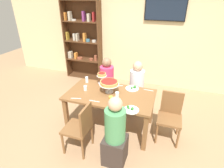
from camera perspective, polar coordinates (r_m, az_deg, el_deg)
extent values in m
plane|color=#9E7A56|center=(3.65, -0.52, -13.24)|extent=(12.00, 12.00, 0.00)
cube|color=beige|center=(5.01, 8.08, 15.66)|extent=(8.00, 0.12, 2.80)
cube|color=brown|center=(3.24, -0.57, -3.44)|extent=(1.57, 0.87, 0.04)
cube|color=brown|center=(3.44, -14.29, -9.69)|extent=(0.07, 0.07, 0.70)
cube|color=brown|center=(3.03, 10.47, -15.14)|extent=(0.07, 0.07, 0.70)
cube|color=brown|center=(3.98, -8.63, -3.73)|extent=(0.07, 0.07, 0.70)
cube|color=brown|center=(3.62, 12.44, -7.45)|extent=(0.07, 0.07, 0.70)
cube|color=#4C2D19|center=(5.65, -14.26, 13.25)|extent=(0.03, 0.30, 2.20)
cube|color=#4C2D19|center=(5.16, -3.88, 12.75)|extent=(0.03, 0.30, 2.20)
cube|color=#4C2D19|center=(5.50, -8.61, 13.42)|extent=(1.10, 0.02, 2.20)
cube|color=#4C2D19|center=(5.73, -8.50, 2.46)|extent=(1.04, 0.28, 0.02)
cube|color=#4C2D19|center=(5.53, -8.89, 7.65)|extent=(1.04, 0.28, 0.02)
cube|color=#4C2D19|center=(5.38, -9.31, 13.19)|extent=(1.04, 0.28, 0.02)
cube|color=#4C2D19|center=(5.28, -9.77, 18.99)|extent=(1.04, 0.28, 0.02)
cube|color=#4C2D19|center=(5.23, -10.27, 24.82)|extent=(1.04, 0.28, 0.02)
cube|color=#B2A88E|center=(5.72, -13.21, 9.07)|extent=(0.06, 0.13, 0.19)
cube|color=#B2A88E|center=(5.69, -12.74, 9.08)|extent=(0.04, 0.13, 0.20)
cube|color=orange|center=(5.62, -11.37, 8.86)|extent=(0.06, 0.13, 0.18)
cylinder|color=brown|center=(5.58, -10.22, 8.11)|extent=(0.17, 0.17, 0.04)
cylinder|color=brown|center=(5.42, -6.67, 7.80)|extent=(0.12, 0.12, 0.05)
cylinder|color=brown|center=(5.34, -5.24, 8.22)|extent=(0.09, 0.09, 0.16)
cube|color=#B7932D|center=(5.59, -13.93, 14.62)|extent=(0.04, 0.13, 0.23)
cylinder|color=beige|center=(5.48, -12.01, 14.39)|extent=(0.07, 0.07, 0.19)
cube|color=#B2A88E|center=(5.43, -10.94, 14.45)|extent=(0.05, 0.13, 0.21)
cube|color=orange|center=(5.31, -8.67, 14.49)|extent=(0.06, 0.13, 0.23)
cylinder|color=#3D7084|center=(5.29, -7.70, 13.60)|extent=(0.12, 0.12, 0.07)
cylinder|color=beige|center=(5.21, -5.74, 13.42)|extent=(0.12, 0.12, 0.06)
cube|color=orange|center=(5.50, -14.57, 20.12)|extent=(0.04, 0.11, 0.21)
cube|color=#B2A88E|center=(5.43, -13.22, 20.32)|extent=(0.06, 0.13, 0.24)
cylinder|color=beige|center=(5.38, -12.08, 19.30)|extent=(0.13, 0.13, 0.04)
cube|color=#7A3370|center=(5.22, -8.97, 20.52)|extent=(0.05, 0.13, 0.26)
cube|color=#B2A88E|center=(5.16, -7.41, 20.23)|extent=(0.06, 0.11, 0.20)
cube|color=maroon|center=(5.09, -5.79, 20.48)|extent=(0.04, 0.13, 0.25)
cube|color=black|center=(4.76, 16.62, 21.96)|extent=(0.96, 0.05, 0.55)
cube|color=#192333|center=(4.74, 16.60, 21.94)|extent=(0.92, 0.01, 0.51)
cube|color=#382D28|center=(4.18, -1.54, -3.78)|extent=(0.34, 0.34, 0.45)
cylinder|color=#D63866|center=(3.95, -1.63, 2.15)|extent=(0.30, 0.30, 0.50)
sphere|color=#846047|center=(3.82, -1.70, 6.92)|extent=(0.20, 0.20, 0.20)
cube|color=#382D28|center=(4.02, 7.48, -5.38)|extent=(0.34, 0.34, 0.45)
cylinder|color=silver|center=(3.79, 7.91, 0.71)|extent=(0.30, 0.30, 0.50)
sphere|color=tan|center=(3.65, 8.25, 5.65)|extent=(0.20, 0.20, 0.20)
cube|color=#382D28|center=(2.91, 0.92, -20.11)|extent=(0.34, 0.34, 0.45)
cylinder|color=#4C935B|center=(2.58, 1.00, -12.91)|extent=(0.30, 0.30, 0.50)
sphere|color=tan|center=(2.38, 1.07, -6.41)|extent=(0.20, 0.20, 0.20)
cube|color=brown|center=(3.27, 17.80, -10.63)|extent=(0.40, 0.40, 0.04)
cube|color=brown|center=(3.30, 18.51, -5.60)|extent=(0.36, 0.04, 0.42)
cylinder|color=brown|center=(3.29, 20.21, -15.97)|extent=(0.04, 0.04, 0.41)
cylinder|color=brown|center=(3.27, 13.93, -15.11)|extent=(0.04, 0.04, 0.41)
cylinder|color=brown|center=(3.56, 20.28, -12.25)|extent=(0.04, 0.04, 0.41)
cylinder|color=brown|center=(3.55, 14.57, -11.45)|extent=(0.04, 0.04, 0.41)
cube|color=brown|center=(3.00, -11.13, -13.66)|extent=(0.40, 0.40, 0.04)
cube|color=brown|center=(2.78, -8.26, -10.96)|extent=(0.04, 0.36, 0.42)
cylinder|color=brown|center=(3.12, -15.33, -17.88)|extent=(0.04, 0.04, 0.41)
cylinder|color=brown|center=(3.33, -12.00, -14.05)|extent=(0.04, 0.04, 0.41)
cylinder|color=brown|center=(2.98, -9.32, -19.82)|extent=(0.04, 0.04, 0.41)
cylinder|color=brown|center=(3.19, -6.35, -15.61)|extent=(0.04, 0.04, 0.41)
cylinder|color=silver|center=(3.28, -0.87, -2.47)|extent=(0.15, 0.15, 0.01)
cylinder|color=silver|center=(3.24, -0.88, -1.27)|extent=(0.03, 0.03, 0.14)
cylinder|color=silver|center=(3.21, -0.89, -0.09)|extent=(0.36, 0.36, 0.01)
cylinder|color=tan|center=(3.19, -0.89, 0.41)|extent=(0.33, 0.33, 0.05)
cylinder|color=maroon|center=(3.18, -0.89, 0.88)|extent=(0.29, 0.29, 0.00)
cylinder|color=silver|center=(3.60, -3.22, 0.33)|extent=(0.15, 0.15, 0.01)
cylinder|color=silver|center=(3.57, -3.26, 1.48)|extent=(0.03, 0.03, 0.15)
cylinder|color=silver|center=(3.53, -3.29, 2.62)|extent=(0.20, 0.20, 0.01)
cylinder|color=tan|center=(3.52, -3.30, 3.05)|extent=(0.17, 0.17, 0.05)
cylinder|color=maroon|center=(3.51, -3.31, 3.45)|extent=(0.13, 0.13, 0.00)
cylinder|color=white|center=(2.81, 6.13, -8.17)|extent=(0.24, 0.24, 0.01)
sphere|color=#2D7028|center=(2.80, 5.26, -7.60)|extent=(0.04, 0.04, 0.04)
sphere|color=#2D7028|center=(2.83, 5.12, -7.18)|extent=(0.04, 0.04, 0.04)
sphere|color=#2D7028|center=(2.78, 6.45, -7.85)|extent=(0.05, 0.05, 0.05)
sphere|color=#2D7028|center=(2.79, 6.54, -7.70)|extent=(0.04, 0.04, 0.04)
cylinder|color=white|center=(3.41, 6.40, -1.45)|extent=(0.25, 0.25, 0.01)
sphere|color=#2D7028|center=(3.40, 7.25, -0.92)|extent=(0.06, 0.06, 0.06)
sphere|color=#2D7028|center=(3.37, 6.28, -1.21)|extent=(0.04, 0.04, 0.04)
cylinder|color=gold|center=(2.90, -0.40, -5.19)|extent=(0.07, 0.07, 0.14)
cylinder|color=white|center=(3.65, -8.02, 1.37)|extent=(0.06, 0.06, 0.12)
cylinder|color=white|center=(3.35, -8.49, -1.30)|extent=(0.06, 0.06, 0.09)
cylinder|color=white|center=(3.10, 1.63, -3.46)|extent=(0.07, 0.07, 0.10)
cube|color=silver|center=(3.15, -11.37, -4.51)|extent=(0.18, 0.06, 0.00)
cube|color=silver|center=(3.41, 11.54, -1.94)|extent=(0.18, 0.02, 0.00)
cube|color=silver|center=(3.03, -5.62, -5.42)|extent=(0.18, 0.02, 0.00)
cube|color=silver|center=(3.50, 2.10, -0.57)|extent=(0.17, 0.08, 0.00)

